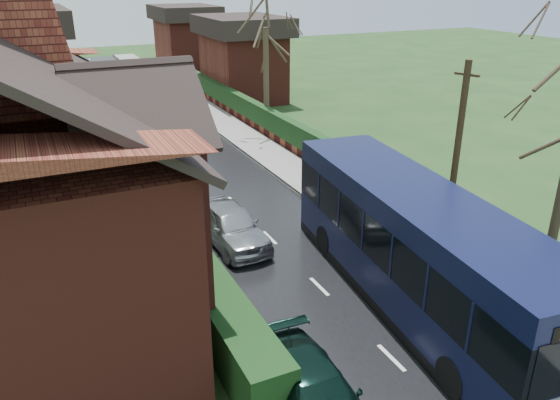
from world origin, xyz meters
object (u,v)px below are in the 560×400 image
car_green (316,397)px  bus_stop_sign (514,272)px  bus (417,251)px  telegraph_pole (456,158)px  car_silver (231,225)px  brick_house (3,177)px

car_green → bus_stop_sign: 7.04m
bus → bus_stop_sign: size_ratio=4.67×
bus → telegraph_pole: telegraph_pole is taller
car_silver → telegraph_pole: bearing=-29.5°
bus → bus_stop_sign: 2.76m
brick_house → bus_stop_sign: 14.72m
brick_house → bus: (10.93, -4.82, -2.53)m
car_green → telegraph_pole: (8.67, 5.55, 2.87)m
car_green → telegraph_pole: size_ratio=0.65×
bus → car_green: (-5.10, -2.97, -1.18)m
brick_house → telegraph_pole: (14.51, -2.24, -0.84)m
bus → car_silver: bearing=126.7°
car_green → brick_house: bearing=129.3°
car_silver → car_green: (-1.40, -9.28, -0.11)m
bus → car_silver: 7.39m
car_green → bus_stop_sign: bus_stop_sign is taller
car_silver → bus: bearing=-62.0°
bus → telegraph_pole: (3.58, 2.58, 1.69)m
car_silver → telegraph_pole: (7.27, -3.73, 2.76)m
brick_house → bus_stop_sign: (12.73, -6.90, -2.62)m
bus → car_green: size_ratio=2.74×
car_silver → bus_stop_sign: 10.09m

